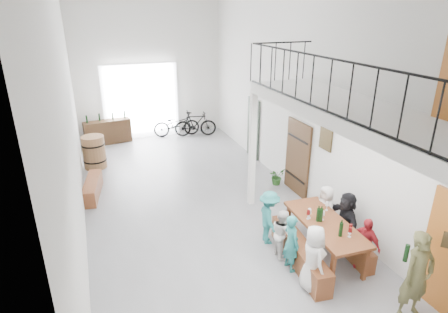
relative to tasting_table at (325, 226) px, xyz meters
name	(u,v)px	position (x,y,z in m)	size (l,w,h in m)	color
floor	(198,204)	(-1.73, 2.99, -0.71)	(12.00, 12.00, 0.00)	slate
room_walls	(194,63)	(-1.73, 2.99, 2.85)	(12.00, 12.00, 12.00)	white
gateway_portal	(141,102)	(-2.13, 8.93, 0.69)	(2.80, 0.08, 2.80)	white
right_wall_decor	(337,152)	(0.97, 1.12, 1.04)	(0.07, 8.28, 5.07)	#9C541C
balcony	(354,116)	(0.24, -0.14, 2.26)	(1.52, 5.62, 4.00)	white
tasting_table	(325,226)	(0.00, 0.00, 0.00)	(0.94, 2.06, 0.79)	brown
bench_inner	(299,253)	(-0.58, -0.05, -0.46)	(0.34, 2.12, 0.49)	brown
bench_wall	(343,239)	(0.55, 0.07, -0.49)	(0.24, 1.86, 0.43)	brown
tableware	(326,218)	(-0.04, -0.04, 0.22)	(0.62, 1.04, 0.35)	black
side_bench	(93,188)	(-4.23, 4.43, -0.49)	(0.34, 1.55, 0.44)	brown
oak_barrel	(94,152)	(-4.07, 6.41, -0.19)	(0.70, 0.70, 1.03)	#8B5F3A
serving_counter	(108,132)	(-3.48, 8.64, -0.27)	(1.66, 0.46, 0.88)	#3D2410
counter_bottles	(106,117)	(-3.48, 8.64, 0.31)	(1.40, 0.28, 0.28)	black
guest_left_a	(313,258)	(-0.73, -0.72, -0.08)	(0.62, 0.40, 1.26)	silver
guest_left_b	(291,243)	(-0.82, -0.11, -0.12)	(0.42, 0.28, 1.17)	#237775
guest_left_c	(282,233)	(-0.77, 0.32, -0.19)	(0.50, 0.39, 1.03)	silver
guest_left_d	(269,217)	(-0.81, 0.83, -0.11)	(0.77, 0.44, 1.20)	#237775
guest_right_a	(365,244)	(0.50, -0.59, -0.16)	(0.64, 0.27, 1.09)	#A51C24
guest_right_b	(345,220)	(0.63, 0.17, -0.09)	(1.14, 0.36, 1.23)	black
guest_right_c	(325,210)	(0.52, 0.72, -0.13)	(0.56, 0.36, 1.14)	silver
host_standing	(417,276)	(0.42, -1.85, 0.07)	(0.57, 0.37, 1.56)	brown
potted_plant	(277,176)	(0.72, 3.30, -0.47)	(0.43, 0.37, 0.48)	#184E15
bicycle_near	(177,124)	(-0.89, 8.59, -0.23)	(0.63, 1.79, 0.94)	black
bicycle_far	(195,124)	(-0.20, 8.30, -0.22)	(0.46, 1.63, 0.98)	black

